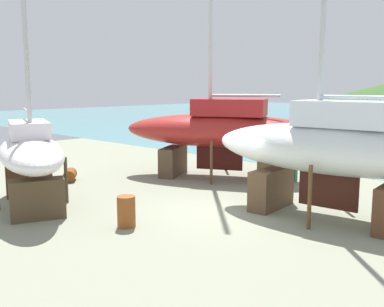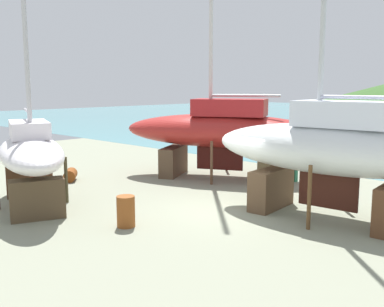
{
  "view_description": "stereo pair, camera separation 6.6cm",
  "coord_description": "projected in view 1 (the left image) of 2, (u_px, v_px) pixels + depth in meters",
  "views": [
    {
      "loc": [
        9.11,
        -11.47,
        4.15
      ],
      "look_at": [
        -2.05,
        0.35,
        1.68
      ],
      "focal_mm": 41.57,
      "sensor_mm": 36.0,
      "label": 1
    },
    {
      "loc": [
        9.16,
        -11.42,
        4.15
      ],
      "look_at": [
        -2.05,
        0.35,
        1.68
      ],
      "focal_mm": 41.57,
      "sensor_mm": 36.0,
      "label": 2
    }
  ],
  "objects": [
    {
      "name": "worker",
      "position": [
        293.0,
        161.0,
        19.43
      ],
      "size": [
        0.45,
        0.27,
        1.73
      ],
      "rotation": [
        0.0,
        0.0,
        4.65
      ],
      "color": "#296E4C",
      "rests_on": "ground"
    },
    {
      "name": "sailboat_far_slipway",
      "position": [
        31.0,
        155.0,
        15.29
      ],
      "size": [
        6.85,
        4.4,
        10.68
      ],
      "rotation": [
        0.0,
        0.0,
        -0.39
      ],
      "color": "#4D3C28",
      "rests_on": "ground"
    },
    {
      "name": "sailboat_mid_port",
      "position": [
        220.0,
        130.0,
        20.11
      ],
      "size": [
        9.22,
        6.64,
        15.32
      ],
      "rotation": [
        0.0,
        0.0,
        3.62
      ],
      "color": "brown",
      "rests_on": "ground"
    },
    {
      "name": "barrel_tipped_left",
      "position": [
        126.0,
        211.0,
        13.18
      ],
      "size": [
        0.68,
        0.68,
        0.93
      ],
      "primitive_type": "cylinder",
      "rotation": [
        0.0,
        0.0,
        0.29
      ],
      "color": "brown",
      "rests_on": "ground"
    },
    {
      "name": "barrel_tipped_center",
      "position": [
        70.0,
        175.0,
        19.61
      ],
      "size": [
        1.05,
        0.99,
        0.52
      ],
      "primitive_type": "cylinder",
      "rotation": [
        1.57,
        0.0,
        4.05
      ],
      "color": "brown",
      "rests_on": "ground"
    },
    {
      "name": "sailboat_large_starboard",
      "position": [
        331.0,
        150.0,
        13.76
      ],
      "size": [
        8.15,
        3.24,
        12.69
      ],
      "rotation": [
        0.0,
        0.0,
        3.23
      ],
      "color": "brown",
      "rests_on": "ground"
    },
    {
      "name": "ground_plane",
      "position": [
        176.0,
        227.0,
        13.23
      ],
      "size": [
        43.41,
        43.41,
        0.0
      ],
      "primitive_type": "plane",
      "color": "gray"
    }
  ]
}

